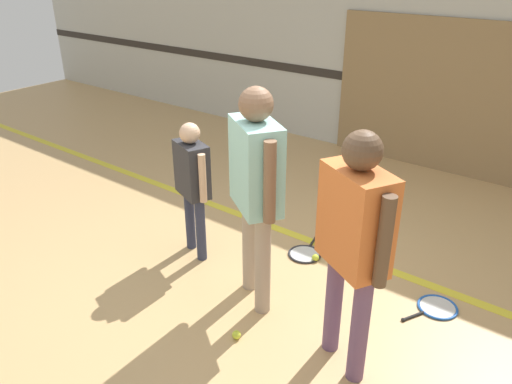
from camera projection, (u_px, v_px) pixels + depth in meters
ground_plane at (243, 283)px, 4.33m from camera, size 16.00×16.00×0.00m
wall_back at (421, 41)px, 6.20m from camera, size 16.00×0.07×3.20m
wall_panel at (448, 98)px, 6.19m from camera, size 2.95×0.05×1.90m
floor_stripe at (302, 238)px, 5.01m from camera, size 14.40×0.10×0.01m
person_instructor at (256, 177)px, 3.68m from camera, size 0.57×0.50×1.77m
person_student_left at (192, 176)px, 4.43m from camera, size 0.46×0.32×1.29m
person_student_right at (354, 231)px, 3.05m from camera, size 0.58×0.46×1.70m
racket_spare_on_floor at (305, 253)px, 4.74m from camera, size 0.38×0.57×0.03m
racket_second_spare at (436, 308)px, 4.02m from camera, size 0.43×0.55×0.03m
tennis_ball_near_instructor at (236, 335)px, 3.70m from camera, size 0.07×0.07×0.07m
tennis_ball_by_spare_racket at (315, 258)px, 4.63m from camera, size 0.07×0.07×0.07m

